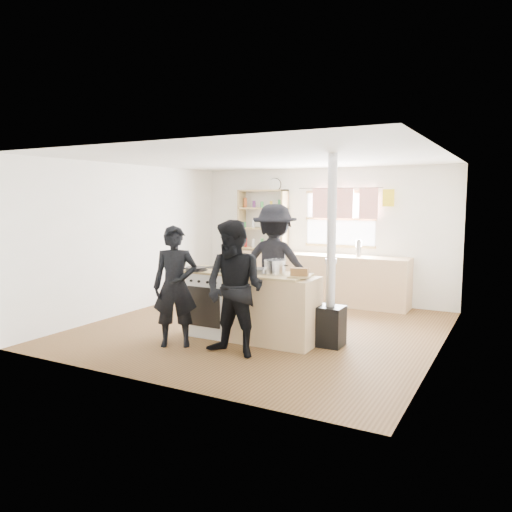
# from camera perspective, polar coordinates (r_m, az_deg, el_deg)

# --- Properties ---
(ground) EXTENTS (5.00, 5.00, 0.01)m
(ground) POSITION_cam_1_polar(r_m,az_deg,el_deg) (7.51, 0.63, -8.34)
(ground) COLOR brown
(ground) RESTS_ON ground
(back_counter) EXTENTS (3.40, 0.55, 0.90)m
(back_counter) POSITION_cam_1_polar(r_m,az_deg,el_deg) (9.40, 6.93, -2.51)
(back_counter) COLOR tan
(back_counter) RESTS_ON ground
(shelving_unit) EXTENTS (1.00, 0.28, 1.20)m
(shelving_unit) POSITION_cam_1_polar(r_m,az_deg,el_deg) (9.89, 0.77, 4.18)
(shelving_unit) COLOR tan
(shelving_unit) RESTS_ON back_counter
(thermos) EXTENTS (0.10, 0.10, 0.28)m
(thermos) POSITION_cam_1_polar(r_m,az_deg,el_deg) (9.07, 11.64, 0.84)
(thermos) COLOR silver
(thermos) RESTS_ON back_counter
(cooking_island) EXTENTS (1.97, 0.64, 0.93)m
(cooking_island) POSITION_cam_1_polar(r_m,az_deg,el_deg) (6.86, -0.43, -5.73)
(cooking_island) COLOR white
(cooking_island) RESTS_ON ground
(skillet_greens) EXTENTS (0.38, 0.38, 0.05)m
(skillet_greens) POSITION_cam_1_polar(r_m,az_deg,el_deg) (6.99, -6.87, -1.44)
(skillet_greens) COLOR black
(skillet_greens) RESTS_ON cooking_island
(roast_tray) EXTENTS (0.36, 0.35, 0.06)m
(roast_tray) POSITION_cam_1_polar(r_m,az_deg,el_deg) (6.73, -0.23, -1.65)
(roast_tray) COLOR silver
(roast_tray) RESTS_ON cooking_island
(stockpot_stove) EXTENTS (0.25, 0.25, 0.20)m
(stockpot_stove) POSITION_cam_1_polar(r_m,az_deg,el_deg) (7.19, -3.36, -0.69)
(stockpot_stove) COLOR #BCBCBF
(stockpot_stove) RESTS_ON cooking_island
(stockpot_counter) EXTENTS (0.30, 0.30, 0.22)m
(stockpot_counter) POSITION_cam_1_polar(r_m,az_deg,el_deg) (6.59, 2.22, -1.27)
(stockpot_counter) COLOR silver
(stockpot_counter) RESTS_ON cooking_island
(bread_board) EXTENTS (0.32, 0.26, 0.12)m
(bread_board) POSITION_cam_1_polar(r_m,az_deg,el_deg) (6.38, 5.00, -1.99)
(bread_board) COLOR tan
(bread_board) RESTS_ON cooking_island
(flue_heater) EXTENTS (0.35, 0.35, 2.50)m
(flue_heater) POSITION_cam_1_polar(r_m,az_deg,el_deg) (6.60, 8.50, -4.71)
(flue_heater) COLOR black
(flue_heater) RESTS_ON ground
(person_near_left) EXTENTS (0.69, 0.62, 1.58)m
(person_near_left) POSITION_cam_1_polar(r_m,az_deg,el_deg) (6.59, -9.21, -3.45)
(person_near_left) COLOR black
(person_near_left) RESTS_ON ground
(person_near_right) EXTENTS (0.85, 0.68, 1.67)m
(person_near_right) POSITION_cam_1_polar(r_m,az_deg,el_deg) (6.09, -2.45, -3.75)
(person_near_right) COLOR black
(person_near_right) RESTS_ON ground
(person_far) EXTENTS (1.30, 0.90, 1.85)m
(person_far) POSITION_cam_1_polar(r_m,az_deg,el_deg) (7.64, 2.12, -0.99)
(person_far) COLOR black
(person_far) RESTS_ON ground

